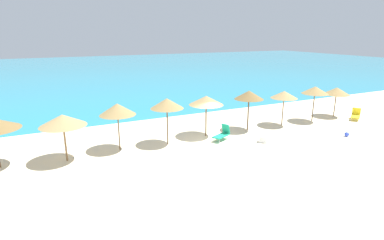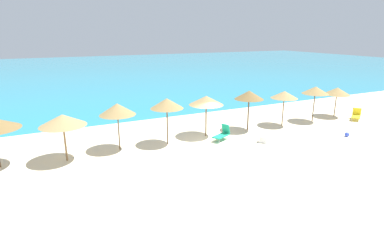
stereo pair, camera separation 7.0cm
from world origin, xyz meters
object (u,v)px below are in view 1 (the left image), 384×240
beach_umbrella_5 (249,95)px  beach_ball (347,134)px  beach_umbrella_1 (63,120)px  lounge_chair_1 (356,115)px  beach_umbrella_4 (206,100)px  beach_umbrella_2 (117,109)px  beach_umbrella_6 (284,95)px  beach_umbrella_7 (315,90)px  beach_umbrella_8 (337,91)px  lounge_chair_0 (222,134)px  cooler_box (263,139)px  beach_umbrella_3 (167,104)px

beach_umbrella_5 → beach_ball: 7.14m
beach_umbrella_1 → lounge_chair_1: (21.96, -1.25, -1.94)m
beach_umbrella_5 → beach_umbrella_4: bearing=177.1°
beach_umbrella_2 → lounge_chair_1: bearing=-5.0°
beach_umbrella_6 → beach_umbrella_7: beach_umbrella_7 is taller
beach_umbrella_2 → beach_umbrella_6: beach_umbrella_2 is taller
beach_umbrella_8 → lounge_chair_0: size_ratio=1.72×
beach_umbrella_7 → lounge_chair_0: (-8.81, -0.72, -2.09)m
beach_umbrella_2 → beach_umbrella_7: beach_umbrella_2 is taller
beach_umbrella_4 → cooler_box: bearing=-45.9°
beach_umbrella_1 → beach_umbrella_2: (3.03, 0.42, 0.19)m
beach_umbrella_1 → lounge_chair_1: beach_umbrella_1 is taller
beach_umbrella_5 → beach_ball: bearing=-38.4°
beach_umbrella_3 → beach_umbrella_4: size_ratio=1.06×
lounge_chair_1 → cooler_box: size_ratio=2.90×
beach_umbrella_2 → beach_umbrella_6: bearing=-1.5°
lounge_chair_0 → beach_umbrella_2: bearing=53.9°
beach_umbrella_5 → beach_umbrella_1: bearing=-178.8°
beach_umbrella_4 → beach_umbrella_6: bearing=-3.0°
beach_umbrella_2 → beach_umbrella_3: size_ratio=0.96×
beach_umbrella_2 → beach_umbrella_3: 3.00m
beach_umbrella_8 → cooler_box: bearing=-164.8°
beach_umbrella_4 → beach_umbrella_7: 9.40m
beach_ball → beach_umbrella_8: bearing=48.8°
cooler_box → lounge_chair_1: bearing=6.2°
beach_umbrella_3 → cooler_box: beach_umbrella_3 is taller
beach_umbrella_2 → beach_umbrella_5: (9.28, -0.16, 0.08)m
beach_umbrella_2 → lounge_chair_1: beach_umbrella_2 is taller
beach_umbrella_1 → beach_umbrella_5: bearing=1.2°
beach_umbrella_5 → beach_umbrella_3: bearing=-178.1°
beach_umbrella_2 → lounge_chair_0: (6.51, -1.22, -2.08)m
beach_umbrella_3 → lounge_chair_0: bearing=-13.5°
beach_umbrella_5 → lounge_chair_0: beach_umbrella_5 is taller
lounge_chair_1 → beach_umbrella_2: bearing=51.4°
beach_umbrella_3 → beach_umbrella_8: beach_umbrella_3 is taller
beach_umbrella_5 → lounge_chair_1: 10.02m
beach_umbrella_3 → beach_umbrella_6: bearing=0.3°
beach_umbrella_4 → beach_umbrella_2: bearing=-179.9°
cooler_box → beach_umbrella_8: bearing=15.2°
beach_umbrella_7 → lounge_chair_1: bearing=-17.7°
beach_umbrella_3 → beach_ball: size_ratio=9.85×
beach_umbrella_8 → lounge_chair_0: 11.82m
beach_umbrella_8 → beach_umbrella_6: bearing=-178.7°
beach_umbrella_6 → beach_umbrella_2: bearing=178.5°
beach_umbrella_7 → cooler_box: beach_umbrella_7 is taller
beach_umbrella_6 → beach_umbrella_1: bearing=-179.7°
beach_umbrella_6 → lounge_chair_1: beach_umbrella_6 is taller
beach_umbrella_8 → beach_ball: bearing=-131.2°
beach_umbrella_1 → beach_umbrella_6: beach_umbrella_6 is taller
lounge_chair_0 → beach_umbrella_1: bearing=59.8°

